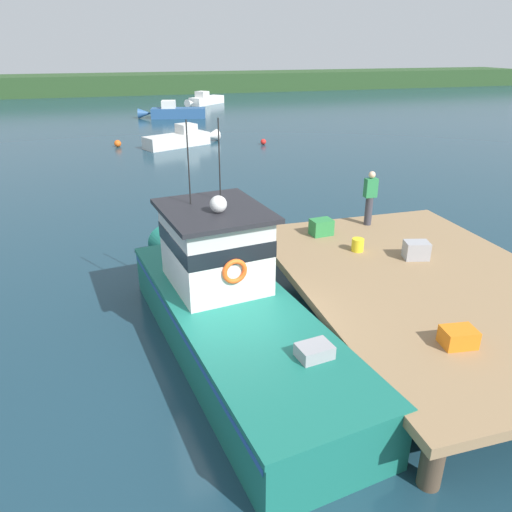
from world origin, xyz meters
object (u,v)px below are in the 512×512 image
(crate_stack_mid_dock, at_px, (458,337))
(bait_bucket, at_px, (358,245))
(moored_boat_off_the_point, at_px, (182,139))
(mooring_buoy_spare_mooring, at_px, (118,144))
(deckhand_by_the_boat, at_px, (370,197))
(main_fishing_boat, at_px, (227,303))
(crate_single_by_cleat, at_px, (416,250))
(mooring_buoy_channel_marker, at_px, (263,142))
(crate_stack_near_edge, at_px, (321,227))
(moored_boat_mid_harbor, at_px, (205,100))
(moored_boat_outer_mooring, at_px, (174,112))

(crate_stack_mid_dock, bearing_deg, bait_bucket, 86.53)
(moored_boat_off_the_point, distance_m, mooring_buoy_spare_mooring, 4.16)
(bait_bucket, height_order, deckhand_by_the_boat, deckhand_by_the_boat)
(main_fishing_boat, distance_m, crate_single_by_cleat, 5.13)
(mooring_buoy_channel_marker, xyz_separation_m, mooring_buoy_spare_mooring, (-9.33, 1.85, 0.04))
(main_fishing_boat, bearing_deg, crate_single_by_cleat, 6.93)
(crate_stack_near_edge, distance_m, moored_boat_off_the_point, 20.41)
(deckhand_by_the_boat, bearing_deg, moored_boat_off_the_point, 97.92)
(crate_stack_near_edge, relative_size, mooring_buoy_channel_marker, 1.62)
(bait_bucket, relative_size, deckhand_by_the_boat, 0.21)
(crate_single_by_cleat, bearing_deg, moored_boat_mid_harbor, 86.27)
(crate_single_by_cleat, relative_size, deckhand_by_the_boat, 0.37)
(main_fishing_boat, distance_m, moored_boat_off_the_point, 23.31)
(main_fishing_boat, distance_m, crate_stack_mid_dock, 4.71)
(deckhand_by_the_boat, relative_size, moored_boat_outer_mooring, 0.27)
(crate_stack_near_edge, bearing_deg, deckhand_by_the_boat, 13.34)
(crate_single_by_cleat, distance_m, crate_stack_near_edge, 2.76)
(crate_single_by_cleat, height_order, bait_bucket, crate_single_by_cleat)
(crate_single_by_cleat, height_order, moored_boat_mid_harbor, crate_single_by_cleat)
(moored_boat_mid_harbor, bearing_deg, crate_stack_near_edge, -96.13)
(mooring_buoy_spare_mooring, bearing_deg, moored_boat_outer_mooring, 66.92)
(crate_stack_near_edge, distance_m, bait_bucket, 1.44)
(crate_stack_near_edge, distance_m, moored_boat_outer_mooring, 33.42)
(moored_boat_mid_harbor, height_order, mooring_buoy_spare_mooring, moored_boat_mid_harbor)
(crate_stack_near_edge, distance_m, deckhand_by_the_boat, 1.84)
(main_fishing_boat, height_order, mooring_buoy_channel_marker, main_fishing_boat)
(main_fishing_boat, bearing_deg, moored_boat_mid_harbor, 80.02)
(main_fishing_boat, height_order, crate_single_by_cleat, main_fishing_boat)
(moored_boat_off_the_point, bearing_deg, moored_boat_mid_harbor, 75.73)
(main_fishing_boat, relative_size, crate_stack_mid_dock, 16.60)
(mooring_buoy_spare_mooring, bearing_deg, deckhand_by_the_boat, -71.70)
(crate_stack_mid_dock, xyz_separation_m, moored_boat_mid_harbor, (4.40, 48.49, -0.88))
(main_fishing_boat, bearing_deg, crate_stack_near_edge, 39.61)
(main_fishing_boat, bearing_deg, moored_boat_off_the_point, 84.27)
(moored_boat_mid_harbor, bearing_deg, bait_bucket, -95.36)
(bait_bucket, xyz_separation_m, mooring_buoy_channel_marker, (3.70, 20.65, -1.18))
(crate_stack_mid_dock, xyz_separation_m, mooring_buoy_channel_marker, (3.97, 25.13, -1.18))
(deckhand_by_the_boat, bearing_deg, crate_stack_near_edge, -166.66)
(moored_boat_mid_harbor, relative_size, moored_boat_outer_mooring, 0.81)
(moored_boat_off_the_point, bearing_deg, main_fishing_boat, -95.73)
(moored_boat_outer_mooring, height_order, mooring_buoy_spare_mooring, moored_boat_outer_mooring)
(mooring_buoy_spare_mooring, bearing_deg, bait_bucket, -75.96)
(mooring_buoy_spare_mooring, bearing_deg, moored_boat_mid_harbor, 65.61)
(main_fishing_boat, xyz_separation_m, crate_single_by_cleat, (5.07, 0.62, 0.42))
(crate_stack_mid_dock, relative_size, moored_boat_outer_mooring, 0.10)
(crate_stack_mid_dock, bearing_deg, crate_single_by_cleat, 67.93)
(moored_boat_mid_harbor, xyz_separation_m, moored_boat_outer_mooring, (-4.53, -9.25, 0.03))
(main_fishing_boat, xyz_separation_m, moored_boat_off_the_point, (2.33, 23.19, -0.53))
(crate_stack_near_edge, height_order, mooring_buoy_channel_marker, crate_stack_near_edge)
(deckhand_by_the_boat, bearing_deg, crate_single_by_cleat, -90.66)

